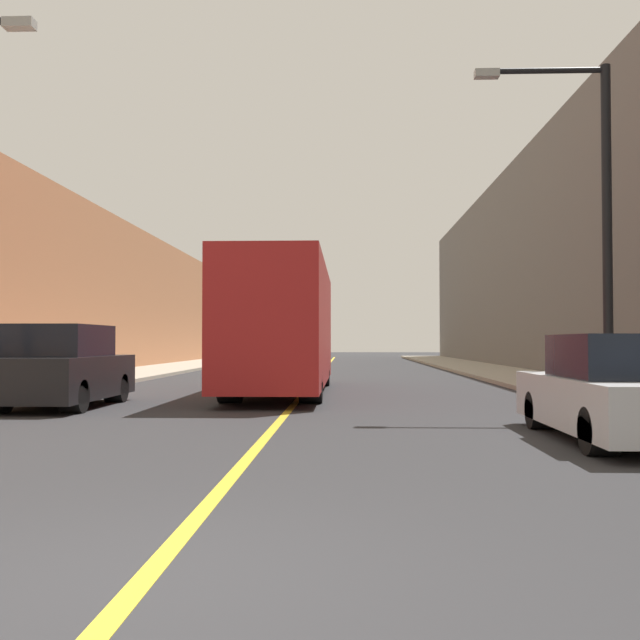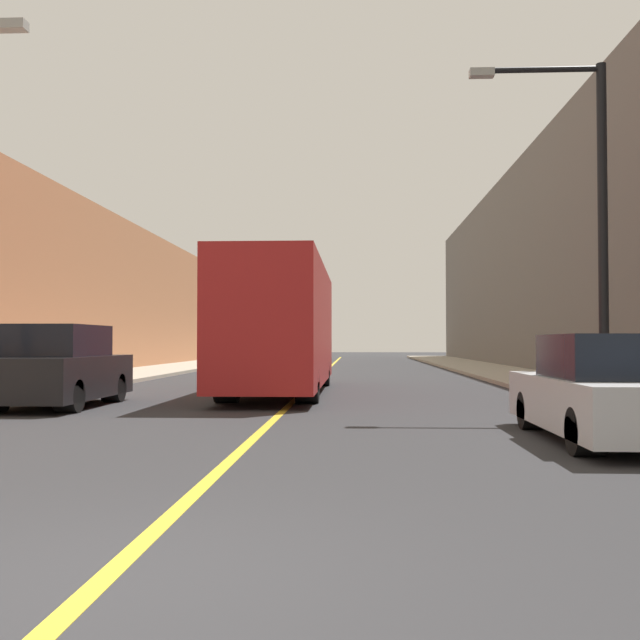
{
  "view_description": "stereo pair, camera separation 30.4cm",
  "coord_description": "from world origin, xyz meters",
  "px_view_note": "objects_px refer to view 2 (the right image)",
  "views": [
    {
      "loc": [
        1.24,
        -4.46,
        1.44
      ],
      "look_at": [
        0.34,
        19.88,
        2.15
      ],
      "focal_mm": 42.0,
      "sensor_mm": 36.0,
      "label": 1
    },
    {
      "loc": [
        1.54,
        -4.44,
        1.44
      ],
      "look_at": [
        0.34,
        19.88,
        2.15
      ],
      "focal_mm": 42.0,
      "sensor_mm": 36.0,
      "label": 2
    }
  ],
  "objects_px": {
    "bus": "(282,326)",
    "car_right_near": "(607,393)",
    "parked_suv_left": "(58,369)",
    "street_lamp_right": "(589,207)"
  },
  "relations": [
    {
      "from": "parked_suv_left",
      "to": "bus",
      "type": "bearing_deg",
      "value": 46.46
    },
    {
      "from": "parked_suv_left",
      "to": "car_right_near",
      "type": "height_order",
      "value": "parked_suv_left"
    },
    {
      "from": "bus",
      "to": "street_lamp_right",
      "type": "xyz_separation_m",
      "value": [
        6.84,
        -5.61,
        2.29
      ]
    },
    {
      "from": "bus",
      "to": "street_lamp_right",
      "type": "bearing_deg",
      "value": -39.34
    },
    {
      "from": "street_lamp_right",
      "to": "parked_suv_left",
      "type": "bearing_deg",
      "value": 175.6
    },
    {
      "from": "car_right_near",
      "to": "street_lamp_right",
      "type": "bearing_deg",
      "value": 75.56
    },
    {
      "from": "parked_suv_left",
      "to": "street_lamp_right",
      "type": "distance_m",
      "value": 11.86
    },
    {
      "from": "bus",
      "to": "car_right_near",
      "type": "distance_m",
      "value": 11.56
    },
    {
      "from": "street_lamp_right",
      "to": "car_right_near",
      "type": "bearing_deg",
      "value": -104.44
    },
    {
      "from": "parked_suv_left",
      "to": "car_right_near",
      "type": "bearing_deg",
      "value": -27.16
    }
  ]
}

